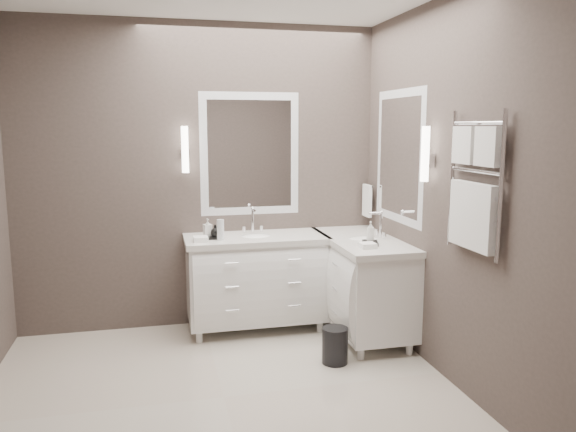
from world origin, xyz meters
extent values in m
cube|color=beige|center=(0.00, 0.00, -0.01)|extent=(3.20, 3.00, 0.01)
cube|color=#473C38|center=(0.00, 1.50, 1.35)|extent=(3.20, 0.01, 2.70)
cube|color=#473C38|center=(0.00, -1.50, 1.35)|extent=(3.20, 0.01, 2.70)
cube|color=#473C38|center=(1.60, 0.00, 1.35)|extent=(0.01, 3.00, 2.70)
cube|color=white|center=(0.45, 1.23, 0.45)|extent=(1.20, 0.55, 0.70)
cube|color=white|center=(0.45, 1.23, 0.82)|extent=(1.24, 0.59, 0.05)
ellipsoid|color=white|center=(0.45, 1.23, 0.81)|extent=(0.36, 0.28, 0.12)
cylinder|color=white|center=(0.45, 1.39, 0.96)|extent=(0.02, 0.02, 0.22)
cube|color=white|center=(1.33, 0.90, 0.45)|extent=(0.55, 1.20, 0.70)
cube|color=white|center=(1.33, 0.90, 0.82)|extent=(0.59, 1.24, 0.05)
ellipsoid|color=white|center=(1.33, 0.90, 0.81)|extent=(0.36, 0.28, 0.12)
cylinder|color=white|center=(1.49, 0.90, 0.96)|extent=(0.02, 0.02, 0.22)
cube|color=white|center=(0.45, 1.49, 1.55)|extent=(0.90, 0.02, 1.10)
cube|color=white|center=(0.45, 1.49, 1.55)|extent=(0.77, 0.02, 0.96)
cube|color=white|center=(1.59, 0.80, 1.55)|extent=(0.02, 0.90, 1.10)
cube|color=white|center=(1.59, 0.80, 1.55)|extent=(0.02, 0.90, 0.96)
cube|color=white|center=(-0.13, 1.43, 1.55)|extent=(0.05, 0.05, 0.10)
cylinder|color=white|center=(-0.13, 1.43, 1.60)|extent=(0.06, 0.06, 0.40)
cube|color=white|center=(1.53, 0.22, 1.55)|extent=(0.05, 0.05, 0.10)
cylinder|color=white|center=(1.53, 0.22, 1.60)|extent=(0.06, 0.06, 0.40)
cylinder|color=white|center=(1.55, 1.36, 1.25)|extent=(0.02, 0.22, 0.02)
cube|color=white|center=(1.54, 1.36, 1.11)|extent=(0.03, 0.17, 0.30)
cylinder|color=white|center=(1.56, -0.68, 1.45)|extent=(0.03, 0.03, 0.90)
cylinder|color=white|center=(1.56, -0.12, 1.45)|extent=(0.03, 0.03, 0.90)
cube|color=white|center=(1.55, -0.53, 1.68)|extent=(0.06, 0.22, 0.24)
cube|color=white|center=(1.55, -0.27, 1.68)|extent=(0.06, 0.22, 0.24)
cube|color=white|center=(1.55, -0.40, 1.24)|extent=(0.06, 0.46, 0.42)
cylinder|color=black|center=(0.90, 0.35, 0.14)|extent=(0.22, 0.22, 0.28)
cube|color=black|center=(0.06, 1.19, 0.86)|extent=(0.16, 0.13, 0.02)
cube|color=black|center=(1.29, 0.65, 0.86)|extent=(0.16, 0.19, 0.02)
cylinder|color=silver|center=(0.13, 1.11, 0.94)|extent=(0.08, 0.08, 0.17)
imported|color=white|center=(0.03, 1.21, 0.95)|extent=(0.08, 0.08, 0.15)
imported|color=black|center=(0.09, 1.16, 0.92)|extent=(0.09, 0.09, 0.10)
imported|color=white|center=(1.29, 0.65, 0.96)|extent=(0.08, 0.08, 0.16)
camera|label=1|loc=(-0.41, -3.53, 1.80)|focal=35.00mm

